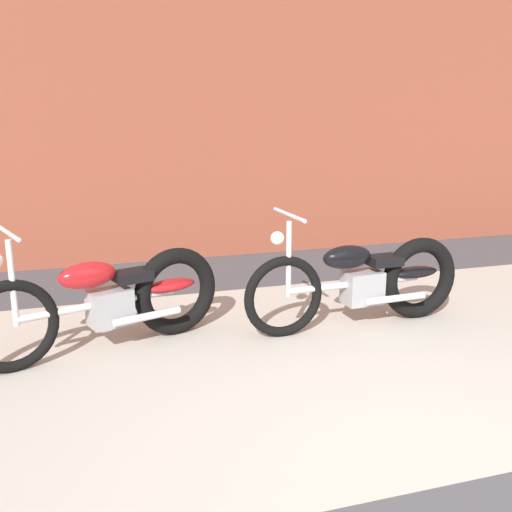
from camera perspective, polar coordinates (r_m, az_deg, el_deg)
name	(u,v)px	position (r m, az deg, el deg)	size (l,w,h in m)	color
ground_plane	(452,484)	(3.39, 18.00, -19.76)	(80.00, 80.00, 0.00)	#47474C
sidewalk_slab	(316,352)	(4.74, 5.67, -8.99)	(36.00, 3.50, 0.01)	#B2ADA3
brick_building_wall	(208,35)	(7.69, -4.54, 19.99)	(36.00, 0.50, 5.31)	brown
motorcycle_red	(119,298)	(4.81, -12.75, -3.91)	(1.94, 0.84, 1.03)	black
motorcycle_black	(371,280)	(5.26, 10.75, -2.24)	(2.01, 0.58, 1.03)	black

